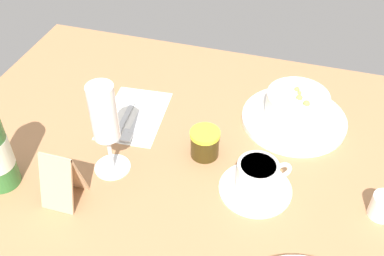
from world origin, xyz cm
name	(u,v)px	position (x,y,z in cm)	size (l,w,h in cm)	color
ground_plane	(207,178)	(0.00, 0.00, -1.50)	(110.00, 84.00, 3.00)	#A8754C
porridge_bowl	(296,110)	(-13.50, -19.07, 3.21)	(21.64, 21.64, 7.87)	white
cutlery_setting	(134,116)	(19.21, -10.83, 0.26)	(13.57, 18.98, 0.90)	white
coffee_cup	(257,179)	(-9.36, 1.64, 2.82)	(13.02, 13.02, 6.38)	white
creamer_jug	(383,206)	(-30.57, 0.99, 2.29)	(4.95, 4.17, 5.01)	white
wine_glass	(104,118)	(17.38, 3.98, 12.21)	(6.72, 6.72, 18.84)	white
jam_jar	(205,143)	(1.80, -4.41, 2.89)	(5.71, 5.71, 5.72)	#36290D
menu_card	(61,178)	(22.19, 13.01, 5.14)	(5.95, 6.30, 10.39)	tan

